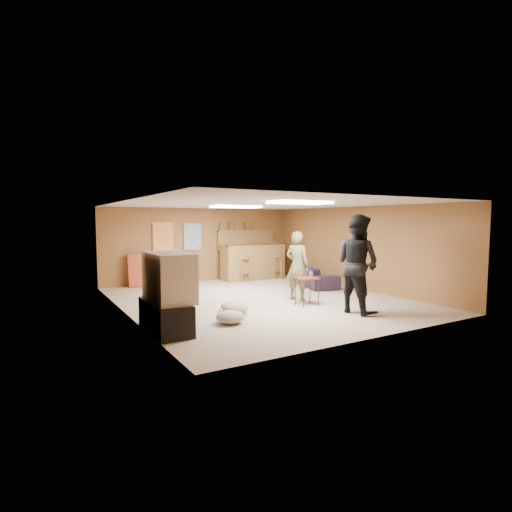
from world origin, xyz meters
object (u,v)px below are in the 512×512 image
bar_counter (253,262)px  tray_table (307,292)px  person_black (357,264)px  sofa (314,276)px  tv_body (169,277)px  person_olive (297,266)px

bar_counter → tray_table: 4.11m
bar_counter → person_black: bearing=-95.8°
tray_table → sofa: bearing=48.1°
tv_body → bar_counter: tv_body is taller
tv_body → person_olive: 3.52m
tv_body → tray_table: size_ratio=1.83×
tv_body → person_olive: (3.36, 1.03, -0.11)m
bar_counter → person_olive: person_olive is taller
bar_counter → sofa: (0.86, -1.96, -0.27)m
tv_body → bar_counter: 6.09m
person_olive → tray_table: bearing=139.7°
bar_counter → person_olive: (-0.79, -3.42, 0.24)m
person_black → tray_table: person_black is taller
person_black → tv_body: bearing=74.4°
person_olive → sofa: bearing=-73.2°
person_olive → tray_table: person_olive is taller
bar_counter → person_olive: 3.51m
bar_counter → tray_table: bearing=-103.4°
sofa → bar_counter: bearing=40.6°
tv_body → person_black: 3.69m
tv_body → person_olive: person_olive is taller
tv_body → person_black: (3.65, -0.56, 0.07)m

